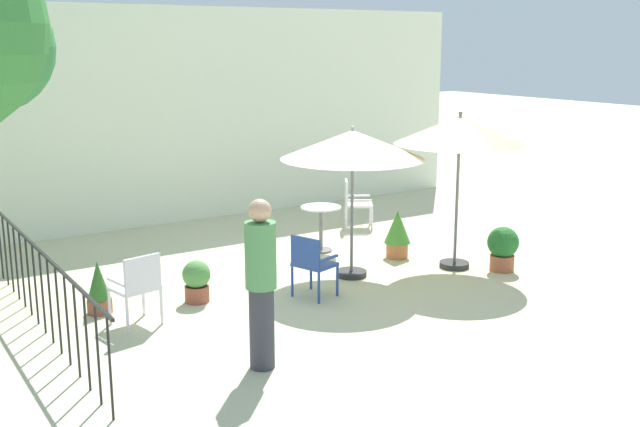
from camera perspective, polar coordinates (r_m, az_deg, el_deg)
The scene contains 14 objects.
ground_plane at distance 10.90m, azimuth 0.44°, elevation -4.84°, with size 60.00×60.00×0.00m, color beige.
villa_facade at distance 14.44m, azimuth -9.49°, elevation 7.32°, with size 11.85×0.30×3.93m, color white.
terrace_railing at distance 9.25m, azimuth -20.21°, elevation -4.51°, with size 0.03×5.29×1.01m.
patio_umbrella_0 at distance 11.16m, azimuth 10.45°, elevation 6.08°, with size 1.90×1.90×2.33m.
patio_umbrella_1 at distance 10.57m, azimuth 2.46°, elevation 5.09°, with size 2.02×2.02×2.17m.
cafe_table_0 at distance 12.13m, azimuth 0.07°, elevation -0.53°, with size 0.65×0.65×0.74m.
patio_chair_0 at distance 9.20m, azimuth -13.53°, elevation -5.17°, with size 0.57×0.53×0.89m.
patio_chair_1 at distance 13.72m, azimuth 2.57°, elevation 0.98°, with size 0.66×0.65×0.87m.
patio_chair_2 at distance 9.93m, azimuth -0.67°, elevation -3.60°, with size 0.55×0.60×0.84m.
potted_plant_0 at distance 11.46m, azimuth 13.56°, elevation -2.47°, with size 0.46×0.46×0.66m.
potted_plant_1 at distance 9.83m, azimuth -16.29°, elevation -5.42°, with size 0.31×0.31×0.67m.
potted_plant_2 at distance 9.97m, azimuth -9.25°, elevation -4.98°, with size 0.37×0.37×0.55m.
potted_plant_3 at distance 11.86m, azimuth 5.84°, elevation -1.42°, with size 0.41×0.41×0.76m.
standing_person at distance 7.74m, azimuth -4.45°, elevation -5.13°, with size 0.41×0.41×1.79m.
Camera 1 is at (-5.70, -8.69, 3.31)m, focal length 42.61 mm.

